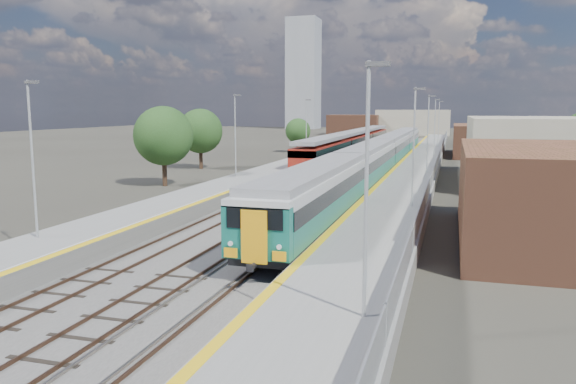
% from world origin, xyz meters
% --- Properties ---
extents(ground, '(320.00, 320.00, 0.00)m').
position_xyz_m(ground, '(0.00, 50.00, 0.00)').
color(ground, '#47443A').
rests_on(ground, ground).
extents(ballast_bed, '(10.50, 155.00, 0.06)m').
position_xyz_m(ballast_bed, '(-2.25, 52.50, 0.03)').
color(ballast_bed, '#565451').
rests_on(ballast_bed, ground).
extents(tracks, '(8.96, 160.00, 0.17)m').
position_xyz_m(tracks, '(-1.65, 54.18, 0.11)').
color(tracks, '#4C3323').
rests_on(tracks, ground).
extents(platform_right, '(4.70, 155.00, 8.52)m').
position_xyz_m(platform_right, '(5.28, 52.49, 0.54)').
color(platform_right, slate).
rests_on(platform_right, ground).
extents(platform_left, '(4.30, 155.00, 8.52)m').
position_xyz_m(platform_left, '(-9.05, 52.49, 0.52)').
color(platform_left, slate).
rests_on(platform_left, ground).
extents(buildings, '(72.00, 185.50, 40.00)m').
position_xyz_m(buildings, '(-18.12, 138.60, 10.70)').
color(buildings, brown).
rests_on(buildings, ground).
extents(green_train, '(2.98, 82.87, 3.28)m').
position_xyz_m(green_train, '(1.50, 48.01, 2.31)').
color(green_train, black).
rests_on(green_train, ground).
extents(red_train, '(3.00, 60.79, 3.79)m').
position_xyz_m(red_train, '(-5.50, 70.45, 2.24)').
color(red_train, black).
rests_on(red_train, ground).
extents(tree_a, '(5.52, 5.52, 7.48)m').
position_xyz_m(tree_a, '(-16.93, 32.90, 4.71)').
color(tree_a, '#382619').
rests_on(tree_a, ground).
extents(tree_b, '(5.35, 5.35, 7.25)m').
position_xyz_m(tree_b, '(-20.29, 48.02, 4.56)').
color(tree_b, '#382619').
rests_on(tree_b, ground).
extents(tree_c, '(4.19, 4.19, 5.69)m').
position_xyz_m(tree_c, '(-15.95, 76.69, 3.57)').
color(tree_c, '#382619').
rests_on(tree_c, ground).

